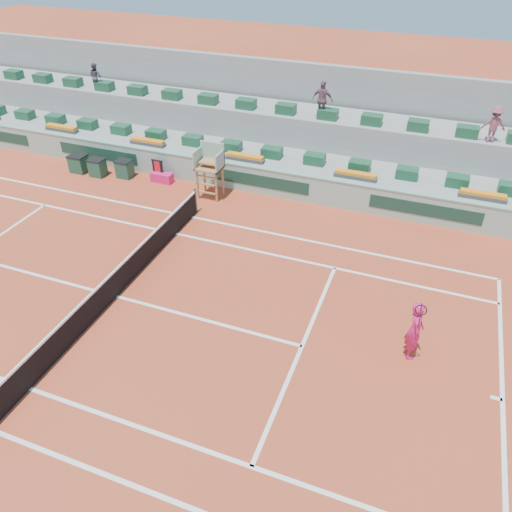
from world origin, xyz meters
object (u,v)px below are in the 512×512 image
object	(u,v)px
umpire_chair	(210,163)
drink_cooler_a	(125,169)
tennis_player	(415,330)
player_bag	(162,177)

from	to	relation	value
umpire_chair	drink_cooler_a	distance (m)	4.76
umpire_chair	drink_cooler_a	world-z (taller)	umpire_chair
drink_cooler_a	tennis_player	world-z (taller)	tennis_player
player_bag	drink_cooler_a	bearing A→B (deg)	-175.04
player_bag	drink_cooler_a	size ratio (longest dim) A/B	1.21
player_bag	drink_cooler_a	world-z (taller)	drink_cooler_a
umpire_chair	tennis_player	distance (m)	11.54
drink_cooler_a	umpire_chair	bearing A→B (deg)	-2.64
umpire_chair	tennis_player	size ratio (longest dim) A/B	1.05
player_bag	tennis_player	distance (m)	14.04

